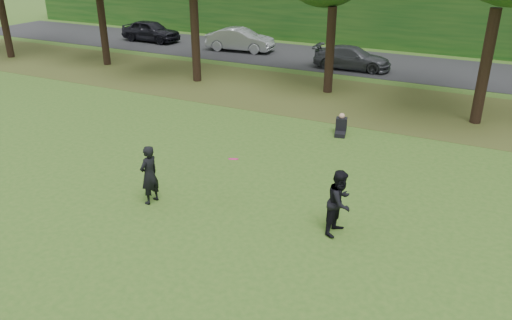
{
  "coord_description": "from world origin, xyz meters",
  "views": [
    {
      "loc": [
        4.61,
        -9.34,
        7.01
      ],
      "look_at": [
        -1.14,
        2.16,
        1.3
      ],
      "focal_mm": 35.0,
      "sensor_mm": 36.0,
      "label": 1
    }
  ],
  "objects_px": {
    "player_left": "(149,175)",
    "seated_person": "(341,126)",
    "player_right": "(340,202)",
    "frisbee": "(233,159)"
  },
  "relations": [
    {
      "from": "player_left",
      "to": "player_right",
      "type": "distance_m",
      "value": 5.42
    },
    {
      "from": "player_right",
      "to": "seated_person",
      "type": "bearing_deg",
      "value": 25.66
    },
    {
      "from": "frisbee",
      "to": "seated_person",
      "type": "xyz_separation_m",
      "value": [
        0.74,
        7.29,
        -1.35
      ]
    },
    {
      "from": "player_right",
      "to": "player_left",
      "type": "bearing_deg",
      "value": 107.78
    },
    {
      "from": "frisbee",
      "to": "player_right",
      "type": "bearing_deg",
      "value": 7.24
    },
    {
      "from": "frisbee",
      "to": "player_left",
      "type": "bearing_deg",
      "value": -168.33
    },
    {
      "from": "player_left",
      "to": "seated_person",
      "type": "bearing_deg",
      "value": 164.36
    },
    {
      "from": "player_right",
      "to": "seated_person",
      "type": "height_order",
      "value": "player_right"
    },
    {
      "from": "player_right",
      "to": "frisbee",
      "type": "relative_size",
      "value": 5.42
    },
    {
      "from": "player_left",
      "to": "frisbee",
      "type": "relative_size",
      "value": 5.42
    }
  ]
}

